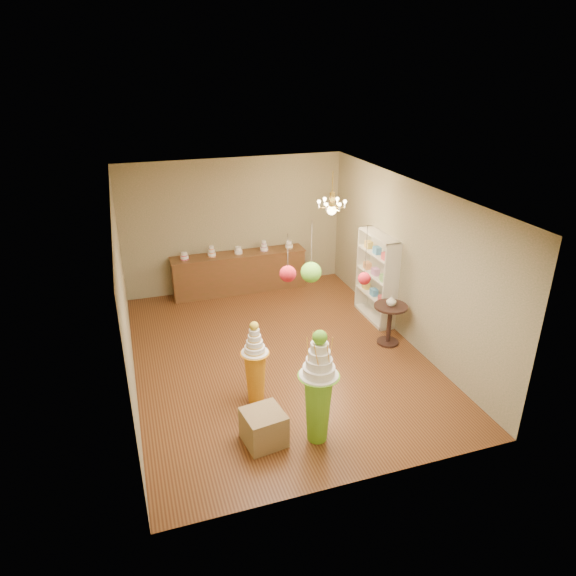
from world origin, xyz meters
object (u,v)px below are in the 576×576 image
object	(u,v)px
sideboard	(239,272)
pedestal_orange	(255,370)
round_table	(390,319)
pedestal_green	(318,394)

from	to	relation	value
sideboard	pedestal_orange	bearing A→B (deg)	-99.86
pedestal_orange	round_table	world-z (taller)	pedestal_orange
pedestal_green	round_table	distance (m)	3.06
round_table	pedestal_green	bearing A→B (deg)	-137.10
pedestal_orange	pedestal_green	bearing A→B (deg)	-62.00
sideboard	round_table	size ratio (longest dim) A/B	3.86
pedestal_orange	sideboard	size ratio (longest dim) A/B	0.46
pedestal_green	round_table	world-z (taller)	pedestal_green
sideboard	round_table	xyz separation A→B (m)	(2.10, -3.22, 0.03)
pedestal_green	sideboard	xyz separation A→B (m)	(0.14, 5.30, -0.27)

